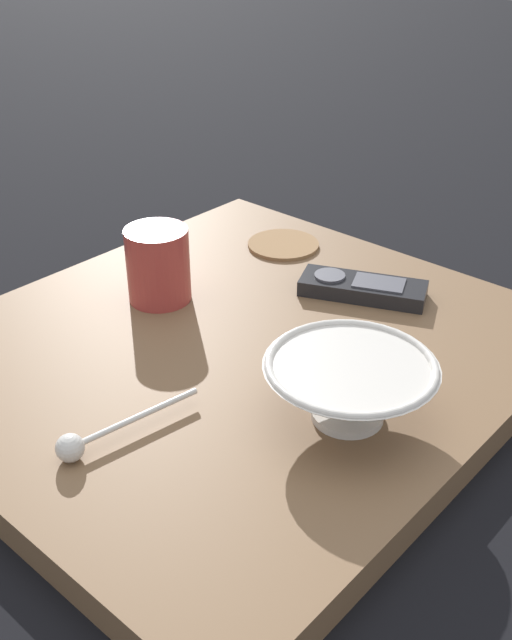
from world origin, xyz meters
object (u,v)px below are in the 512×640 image
(teaspoon, at_px, (85,441))
(drink_coaster, at_px, (283,245))
(tv_remote_near, at_px, (362,288))
(cereal_bowl, at_px, (349,386))
(coffee_mug, at_px, (158,265))

(teaspoon, bearing_deg, drink_coaster, -71.89)
(tv_remote_near, bearing_deg, cereal_bowl, 121.48)
(drink_coaster, bearing_deg, teaspoon, 108.11)
(cereal_bowl, height_order, coffee_mug, coffee_mug)
(teaspoon, distance_m, tv_remote_near, 0.41)
(cereal_bowl, height_order, tv_remote_near, cereal_bowl)
(coffee_mug, bearing_deg, teaspoon, 124.66)
(teaspoon, distance_m, drink_coaster, 0.48)
(coffee_mug, distance_m, drink_coaster, 0.22)
(drink_coaster, bearing_deg, cereal_bowl, 138.87)
(cereal_bowl, xyz_separation_m, tv_remote_near, (0.13, -0.21, -0.03))
(drink_coaster, bearing_deg, tv_remote_near, 164.70)
(coffee_mug, height_order, teaspoon, coffee_mug)
(cereal_bowl, xyz_separation_m, teaspoon, (0.15, 0.20, -0.02))
(tv_remote_near, xyz_separation_m, drink_coaster, (0.16, -0.04, -0.01))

